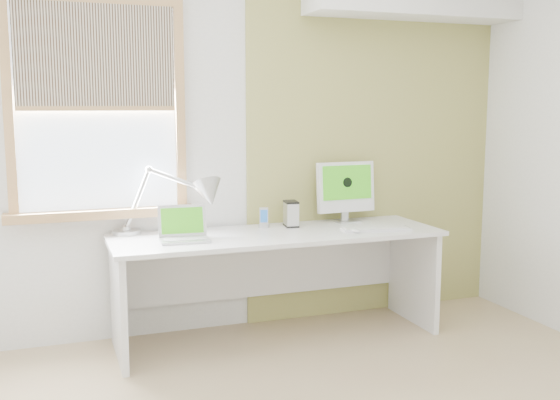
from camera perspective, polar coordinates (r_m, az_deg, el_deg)
name	(u,v)px	position (r m, az deg, el deg)	size (l,w,h in m)	color
room	(359,166)	(2.96, 6.93, 3.01)	(4.04, 3.54, 2.64)	tan
accent_wall	(374,142)	(4.96, 8.23, 5.08)	(2.00, 0.02, 2.60)	#9F9E4A
window	(98,109)	(4.36, -15.67, 7.65)	(1.20, 0.14, 1.42)	#AB7B45
desk	(275,259)	(4.44, -0.48, -5.20)	(2.20, 0.70, 0.73)	silver
desk_lamp	(193,198)	(4.32, -7.59, 0.16)	(0.76, 0.42, 0.45)	#B8BABD
laptop	(184,232)	(4.14, -8.44, -2.75)	(0.32, 0.26, 0.21)	#B8BABD
phone_dock	(264,222)	(4.52, -1.42, -1.93)	(0.09, 0.09, 0.14)	#B8BABD
external_drive	(291,214)	(4.55, 0.97, -1.22)	(0.10, 0.15, 0.18)	#B8BABD
imac	(346,188)	(4.74, 5.77, 1.03)	(0.45, 0.15, 0.44)	#B8BABD
keyboard	(376,229)	(4.46, 8.39, -2.52)	(0.49, 0.21, 0.02)	white
mouse	(355,231)	(4.36, 6.60, -2.68)	(0.06, 0.09, 0.03)	white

